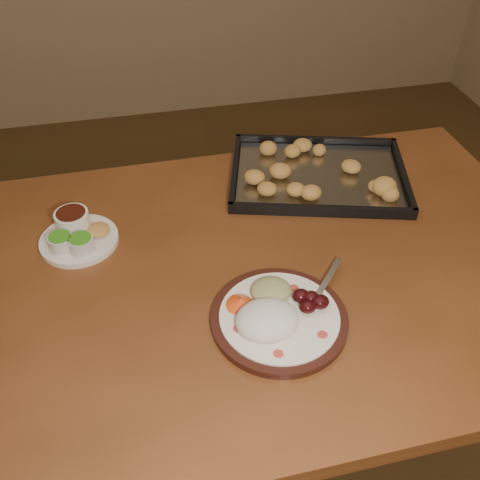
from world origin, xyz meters
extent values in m
plane|color=#4E321B|center=(0.00, 0.00, 0.00)|extent=(4.00, 4.00, 0.00)
cube|color=brown|center=(0.05, -0.18, 0.73)|extent=(1.51, 0.91, 0.04)
cylinder|color=#462315|center=(0.73, 0.21, 0.35)|extent=(0.07, 0.07, 0.71)
cylinder|color=black|center=(0.12, -0.34, 0.76)|extent=(0.26, 0.26, 0.02)
cylinder|color=white|center=(0.12, -0.34, 0.77)|extent=(0.23, 0.23, 0.01)
ellipsoid|color=#D03C32|center=(0.10, -0.42, 0.77)|extent=(0.02, 0.02, 0.00)
ellipsoid|color=#D03C32|center=(0.19, -0.40, 0.77)|extent=(0.02, 0.02, 0.00)
ellipsoid|color=#D03C32|center=(0.17, -0.27, 0.77)|extent=(0.02, 0.02, 0.00)
ellipsoid|color=#D03C32|center=(0.04, -0.35, 0.77)|extent=(0.02, 0.02, 0.00)
ellipsoid|color=white|center=(0.09, -0.35, 0.78)|extent=(0.15, 0.14, 0.05)
ellipsoid|color=#42090E|center=(0.18, -0.34, 0.78)|extent=(0.03, 0.03, 0.03)
ellipsoid|color=#42090E|center=(0.19, -0.32, 0.78)|extent=(0.03, 0.03, 0.03)
ellipsoid|color=#42090E|center=(0.17, -0.31, 0.78)|extent=(0.03, 0.03, 0.03)
ellipsoid|color=#42090E|center=(0.20, -0.33, 0.78)|extent=(0.03, 0.03, 0.03)
ellipsoid|color=tan|center=(0.12, -0.28, 0.78)|extent=(0.10, 0.10, 0.03)
cone|color=#FA4B16|center=(0.06, -0.30, 0.78)|extent=(0.08, 0.08, 0.03)
cube|color=white|center=(0.25, -0.26, 0.77)|extent=(0.09, 0.10, 0.00)
cube|color=white|center=(0.20, -0.32, 0.77)|extent=(0.04, 0.04, 0.00)
cylinder|color=white|center=(0.19, -0.34, 0.77)|extent=(0.02, 0.02, 0.00)
cylinder|color=white|center=(0.19, -0.33, 0.77)|extent=(0.02, 0.02, 0.00)
cylinder|color=white|center=(0.18, -0.33, 0.77)|extent=(0.02, 0.02, 0.00)
cylinder|color=white|center=(0.18, -0.33, 0.77)|extent=(0.02, 0.02, 0.00)
cylinder|color=white|center=(-0.25, -0.02, 0.76)|extent=(0.17, 0.17, 0.01)
cylinder|color=silver|center=(-0.28, -0.04, 0.78)|extent=(0.05, 0.05, 0.03)
cylinder|color=#3C961E|center=(-0.28, -0.04, 0.80)|extent=(0.05, 0.05, 0.00)
cylinder|color=silver|center=(-0.24, -0.06, 0.78)|extent=(0.05, 0.05, 0.03)
cylinder|color=#3C961E|center=(-0.24, -0.06, 0.80)|extent=(0.05, 0.05, 0.00)
cylinder|color=white|center=(-0.26, 0.02, 0.78)|extent=(0.08, 0.08, 0.04)
cylinder|color=#38110A|center=(-0.26, 0.02, 0.81)|extent=(0.06, 0.06, 0.00)
ellipsoid|color=#C18944|center=(-0.21, -0.01, 0.77)|extent=(0.05, 0.05, 0.02)
cube|color=black|center=(0.35, 0.11, 0.75)|extent=(0.51, 0.43, 0.01)
cube|color=black|center=(0.39, 0.26, 0.77)|extent=(0.43, 0.13, 0.02)
cube|color=black|center=(0.31, -0.05, 0.77)|extent=(0.43, 0.13, 0.02)
cube|color=black|center=(0.56, 0.05, 0.77)|extent=(0.10, 0.32, 0.02)
cube|color=black|center=(0.14, 0.16, 0.77)|extent=(0.10, 0.32, 0.02)
cube|color=#B4B5B9|center=(0.35, 0.11, 0.76)|extent=(0.48, 0.40, 0.00)
ellipsoid|color=gold|center=(0.41, 0.09, 0.78)|extent=(0.05, 0.05, 0.03)
ellipsoid|color=gold|center=(0.46, 0.11, 0.78)|extent=(0.06, 0.06, 0.03)
ellipsoid|color=gold|center=(0.42, 0.17, 0.78)|extent=(0.07, 0.07, 0.03)
ellipsoid|color=gold|center=(0.40, 0.15, 0.78)|extent=(0.06, 0.06, 0.03)
ellipsoid|color=gold|center=(0.35, 0.19, 0.78)|extent=(0.06, 0.06, 0.03)
ellipsoid|color=gold|center=(0.33, 0.14, 0.78)|extent=(0.07, 0.07, 0.03)
ellipsoid|color=gold|center=(0.26, 0.16, 0.78)|extent=(0.06, 0.06, 0.03)
ellipsoid|color=gold|center=(0.28, 0.13, 0.78)|extent=(0.05, 0.05, 0.03)
ellipsoid|color=gold|center=(0.23, 0.12, 0.78)|extent=(0.06, 0.06, 0.03)
ellipsoid|color=gold|center=(0.28, 0.06, 0.78)|extent=(0.07, 0.07, 0.03)
ellipsoid|color=gold|center=(0.33, 0.07, 0.78)|extent=(0.06, 0.06, 0.03)
ellipsoid|color=gold|center=(0.36, 0.03, 0.78)|extent=(0.06, 0.06, 0.03)
ellipsoid|color=gold|center=(0.38, 0.02, 0.78)|extent=(0.07, 0.07, 0.03)
ellipsoid|color=gold|center=(0.47, 0.05, 0.78)|extent=(0.06, 0.06, 0.03)
camera|label=1|loc=(-0.10, -0.97, 1.54)|focal=40.00mm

